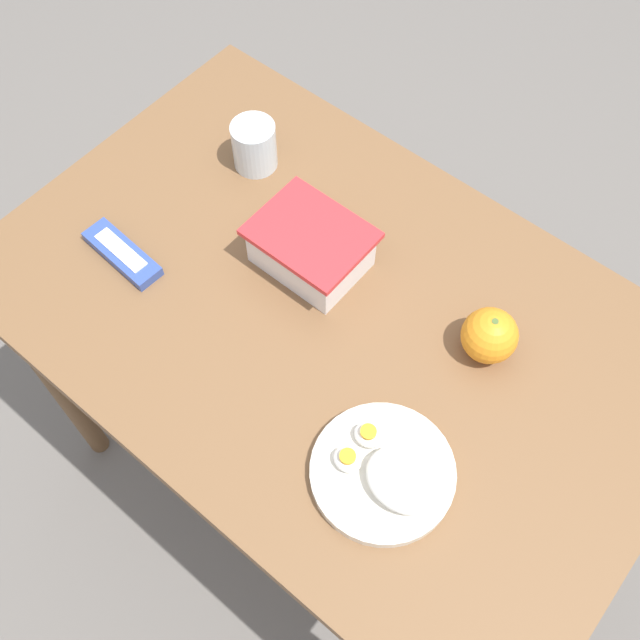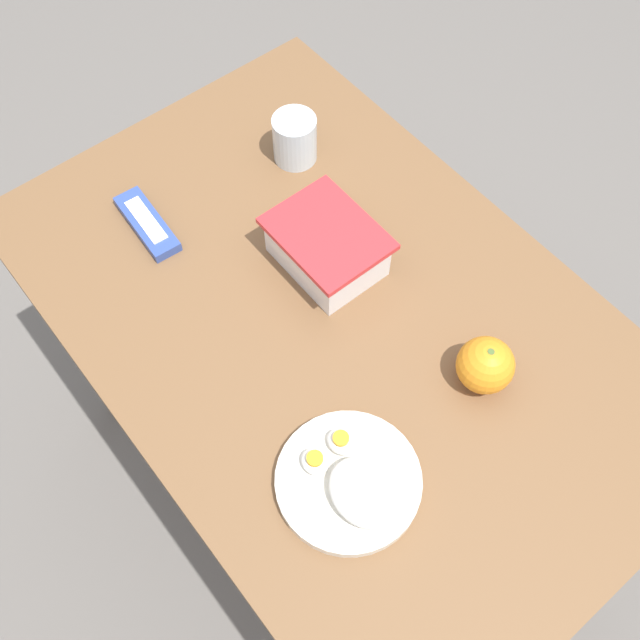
% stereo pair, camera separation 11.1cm
% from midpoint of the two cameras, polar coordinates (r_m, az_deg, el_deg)
% --- Properties ---
extents(ground_plane, '(10.00, 10.00, 0.00)m').
position_cam_midpoint_polar(ground_plane, '(1.86, -1.23, -11.93)').
color(ground_plane, '#66605B').
extents(table, '(1.08, 0.70, 0.78)m').
position_cam_midpoint_polar(table, '(1.24, -1.82, -2.06)').
color(table, brown).
rests_on(table, ground_plane).
extents(food_container, '(0.18, 0.14, 0.08)m').
position_cam_midpoint_polar(food_container, '(1.18, -3.40, 5.18)').
color(food_container, white).
rests_on(food_container, table).
extents(orange_fruit, '(0.08, 0.08, 0.08)m').
position_cam_midpoint_polar(orange_fruit, '(1.10, 10.01, -1.43)').
color(orange_fruit, orange).
rests_on(orange_fruit, table).
extents(rice_plate, '(0.20, 0.20, 0.06)m').
position_cam_midpoint_polar(rice_plate, '(1.03, 2.01, -11.87)').
color(rice_plate, silver).
rests_on(rice_plate, table).
extents(candy_bar, '(0.15, 0.06, 0.02)m').
position_cam_midpoint_polar(candy_bar, '(1.26, -17.32, 4.65)').
color(candy_bar, '#334C9E').
rests_on(candy_bar, table).
extents(drinking_glass, '(0.08, 0.08, 0.09)m').
position_cam_midpoint_polar(drinking_glass, '(1.31, -7.51, 12.86)').
color(drinking_glass, silver).
rests_on(drinking_glass, table).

